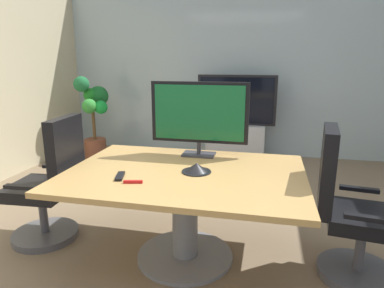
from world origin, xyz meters
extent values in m
plane|color=#7A664C|center=(0.00, 0.00, 0.00)|extent=(7.62, 7.62, 0.00)
cube|color=#9EB2B7|center=(0.00, 3.31, 1.40)|extent=(5.53, 0.10, 2.80)
cube|color=#B2894C|center=(0.03, 0.07, 0.71)|extent=(1.77, 1.26, 0.04)
cylinder|color=slate|center=(0.03, 0.07, 0.34)|extent=(0.20, 0.20, 0.69)
cylinder|color=slate|center=(0.03, 0.07, 0.01)|extent=(0.76, 0.76, 0.03)
cylinder|color=#4C4C51|center=(-1.26, 0.10, 0.03)|extent=(0.56, 0.56, 0.06)
cylinder|color=#4C4C51|center=(-1.26, 0.10, 0.24)|extent=(0.07, 0.07, 0.36)
cube|color=black|center=(-1.26, 0.10, 0.46)|extent=(0.51, 0.51, 0.10)
cube|color=black|center=(-0.99, 0.11, 0.79)|extent=(0.12, 0.46, 0.60)
cube|color=black|center=(-1.25, 0.36, 0.58)|extent=(0.28, 0.07, 0.03)
cube|color=black|center=(-1.22, -0.16, 0.58)|extent=(0.28, 0.07, 0.03)
cylinder|color=#4C4C51|center=(1.31, 0.11, 0.03)|extent=(0.56, 0.56, 0.06)
cylinder|color=#4C4C51|center=(1.31, 0.11, 0.24)|extent=(0.07, 0.07, 0.36)
cube|color=black|center=(1.31, 0.11, 0.46)|extent=(0.54, 0.54, 0.10)
cube|color=black|center=(1.04, 0.14, 0.79)|extent=(0.15, 0.46, 0.60)
cube|color=black|center=(1.26, -0.15, 0.58)|extent=(0.28, 0.09, 0.03)
cube|color=black|center=(1.33, 0.37, 0.58)|extent=(0.28, 0.09, 0.03)
cube|color=#333338|center=(0.04, 0.52, 0.73)|extent=(0.28, 0.18, 0.02)
cylinder|color=#333338|center=(0.04, 0.52, 0.79)|extent=(0.04, 0.04, 0.10)
cube|color=black|center=(0.04, 0.53, 1.10)|extent=(0.84, 0.04, 0.52)
cube|color=#14592D|center=(0.04, 0.51, 1.10)|extent=(0.77, 0.01, 0.47)
cube|color=#B7BABC|center=(0.14, 2.96, 0.28)|extent=(0.90, 0.36, 0.55)
cube|color=black|center=(0.14, 2.94, 0.93)|extent=(1.20, 0.06, 0.76)
cube|color=black|center=(0.14, 2.91, 0.93)|extent=(1.12, 0.01, 0.69)
cylinder|color=brown|center=(-2.06, 2.52, 0.15)|extent=(0.34, 0.34, 0.30)
cylinder|color=brown|center=(-2.06, 2.52, 0.52)|extent=(0.05, 0.05, 0.44)
sphere|color=green|center=(-1.89, 2.47, 0.82)|extent=(0.21, 0.21, 0.21)
sphere|color=#1B6529|center=(-2.05, 2.71, 0.96)|extent=(0.32, 0.32, 0.32)
sphere|color=#218126|center=(-2.13, 2.62, 0.99)|extent=(0.22, 0.22, 0.22)
sphere|color=#1E6A37|center=(-2.19, 2.47, 1.17)|extent=(0.24, 0.24, 0.24)
sphere|color=green|center=(-2.03, 2.38, 0.85)|extent=(0.22, 0.22, 0.22)
cone|color=black|center=(0.12, 0.07, 0.76)|extent=(0.19, 0.19, 0.07)
cylinder|color=black|center=(0.12, 0.07, 0.73)|extent=(0.22, 0.22, 0.01)
cube|color=black|center=(-0.39, -0.16, 0.73)|extent=(0.09, 0.18, 0.02)
cube|color=red|center=(-0.25, -0.25, 0.74)|extent=(0.13, 0.05, 0.02)
camera|label=1|loc=(0.61, -2.27, 1.55)|focal=31.66mm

